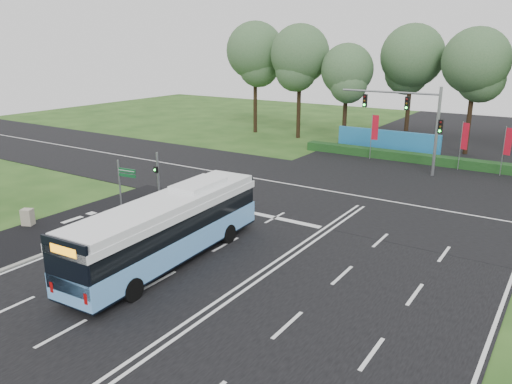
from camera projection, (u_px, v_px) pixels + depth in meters
ground at (280, 260)px, 24.41m from camera, size 120.00×120.00×0.00m
road_main at (280, 259)px, 24.40m from camera, size 20.00×120.00×0.04m
road_cross at (369, 198)px, 34.02m from camera, size 120.00×14.00×0.05m
bike_path at (65, 228)px, 28.56m from camera, size 5.00×18.00×0.06m
kerb_strip at (93, 236)px, 27.30m from camera, size 0.25×18.00×0.12m
city_bus at (169, 228)px, 23.67m from camera, size 3.17×12.08×3.43m
pedestrian_signal at (158, 176)px, 32.20m from camera, size 0.32×0.42×3.49m
street_sign at (123, 180)px, 30.30m from camera, size 1.32×0.23×3.41m
utility_cabinet at (28, 217)px, 28.79m from camera, size 0.77×0.72×1.01m
banner_flag_left at (374, 130)px, 44.61m from camera, size 0.61×0.15×4.13m
banner_flag_mid at (464, 139)px, 40.68m from camera, size 0.58×0.23×4.08m
banner_flag_right at (507, 144)px, 38.84m from camera, size 0.56×0.24×3.98m
traffic_light_gantry at (415, 116)px, 39.39m from camera, size 8.41×0.28×7.00m
hedge at (421, 159)px, 43.93m from camera, size 22.00×1.20×0.80m
blue_hoarding at (387, 142)px, 47.83m from camera, size 10.00×0.30×2.20m
eucalyptus_row at (415, 57)px, 48.10m from camera, size 42.03×9.85×12.64m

